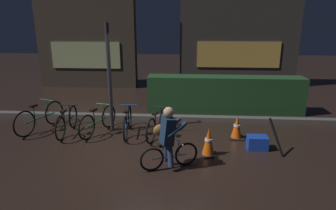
# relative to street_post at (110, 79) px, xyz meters

# --- Properties ---
(ground_plane) EXTENTS (40.00, 40.00, 0.00)m
(ground_plane) POSITION_rel_street_post_xyz_m (1.31, -1.20, -1.37)
(ground_plane) COLOR black
(sidewalk_curb) EXTENTS (12.00, 0.24, 0.12)m
(sidewalk_curb) POSITION_rel_street_post_xyz_m (1.31, 1.00, -1.31)
(sidewalk_curb) COLOR #56544F
(sidewalk_curb) RESTS_ON ground
(hedge_row) EXTENTS (4.80, 0.70, 1.13)m
(hedge_row) POSITION_rel_street_post_xyz_m (3.11, 1.90, -0.80)
(hedge_row) COLOR #214723
(hedge_row) RESTS_ON ground
(storefront_left) EXTENTS (4.19, 0.54, 4.96)m
(storefront_left) POSITION_rel_street_post_xyz_m (-2.37, 5.30, 1.10)
(storefront_left) COLOR #42382D
(storefront_left) RESTS_ON ground
(storefront_right) EXTENTS (5.04, 0.54, 4.99)m
(storefront_right) POSITION_rel_street_post_xyz_m (4.09, 6.00, 1.11)
(storefront_right) COLOR #383330
(storefront_right) RESTS_ON ground
(street_post) EXTENTS (0.10, 0.10, 2.74)m
(street_post) POSITION_rel_street_post_xyz_m (0.00, 0.00, 0.00)
(street_post) COLOR #2D2D33
(street_post) RESTS_ON ground
(parked_bike_leftmost) EXTENTS (0.60, 1.59, 0.77)m
(parked_bike_leftmost) POSITION_rel_street_post_xyz_m (-1.88, -0.10, -1.02)
(parked_bike_leftmost) COLOR black
(parked_bike_leftmost) RESTS_ON ground
(parked_bike_left_mid) EXTENTS (0.46, 1.51, 0.70)m
(parked_bike_left_mid) POSITION_rel_street_post_xyz_m (-1.09, -0.28, -1.05)
(parked_bike_left_mid) COLOR black
(parked_bike_left_mid) RESTS_ON ground
(parked_bike_center_left) EXTENTS (0.57, 1.49, 0.72)m
(parked_bike_center_left) POSITION_rel_street_post_xyz_m (-0.30, -0.20, -1.04)
(parked_bike_center_left) COLOR black
(parked_bike_center_left) RESTS_ON ground
(parked_bike_center_right) EXTENTS (0.46, 1.53, 0.71)m
(parked_bike_center_right) POSITION_rel_street_post_xyz_m (0.46, -0.21, -1.05)
(parked_bike_center_right) COLOR black
(parked_bike_center_right) RESTS_ON ground
(parked_bike_right_mid) EXTENTS (0.49, 1.49, 0.70)m
(parked_bike_right_mid) POSITION_rel_street_post_xyz_m (1.23, -0.31, -1.05)
(parked_bike_right_mid) COLOR black
(parked_bike_right_mid) RESTS_ON ground
(traffic_cone_near) EXTENTS (0.36, 0.36, 0.62)m
(traffic_cone_near) POSITION_rel_street_post_xyz_m (2.43, -1.30, -1.07)
(traffic_cone_near) COLOR black
(traffic_cone_near) RESTS_ON ground
(traffic_cone_far) EXTENTS (0.36, 0.36, 0.58)m
(traffic_cone_far) POSITION_rel_street_post_xyz_m (3.17, -0.30, -1.09)
(traffic_cone_far) COLOR black
(traffic_cone_far) RESTS_ON ground
(blue_crate) EXTENTS (0.44, 0.32, 0.30)m
(blue_crate) POSITION_rel_street_post_xyz_m (3.54, -0.90, -1.22)
(blue_crate) COLOR #193DB7
(blue_crate) RESTS_ON ground
(cyclist) EXTENTS (1.10, 0.55, 1.25)m
(cyclist) POSITION_rel_street_post_xyz_m (1.60, -1.92, -0.74)
(cyclist) COLOR black
(cyclist) RESTS_ON ground
(closed_umbrella) EXTENTS (0.34, 0.33, 0.78)m
(closed_umbrella) POSITION_rel_street_post_xyz_m (3.86, -1.15, -0.98)
(closed_umbrella) COLOR black
(closed_umbrella) RESTS_ON ground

